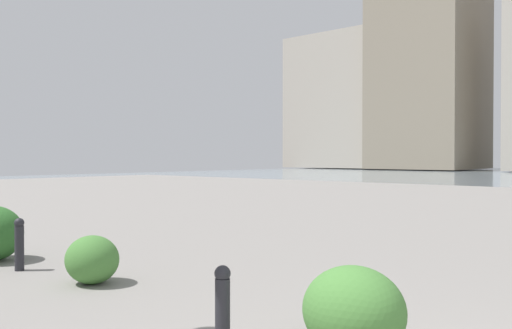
{
  "coord_description": "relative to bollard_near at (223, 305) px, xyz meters",
  "views": [
    {
      "loc": [
        -0.67,
        2.28,
        1.52
      ],
      "look_at": [
        7.18,
        -6.79,
        1.35
      ],
      "focal_mm": 37.37,
      "sensor_mm": 36.0,
      "label": 1
    }
  ],
  "objects": [
    {
      "name": "building_annex",
      "position": [
        25.38,
        -64.15,
        14.04
      ],
      "size": [
        11.77,
        13.8,
        28.79
      ],
      "color": "gray",
      "rests_on": "ground"
    },
    {
      "name": "building_highrise",
      "position": [
        36.91,
        -64.67,
        9.01
      ],
      "size": [
        16.42,
        12.42,
        18.72
      ],
      "color": "#B2A899",
      "rests_on": "ground"
    },
    {
      "name": "bollard_near",
      "position": [
        0.0,
        0.0,
        0.0
      ],
      "size": [
        0.13,
        0.13,
        0.67
      ],
      "color": "#232328",
      "rests_on": "ground"
    },
    {
      "name": "bollard_mid",
      "position": [
        4.1,
        -0.31,
        0.02
      ],
      "size": [
        0.13,
        0.13,
        0.7
      ],
      "color": "#232328",
      "rests_on": "ground"
    },
    {
      "name": "shrub_low",
      "position": [
        -0.85,
        -0.56,
        -0.0
      ],
      "size": [
        0.81,
        0.73,
        0.69
      ],
      "color": "#477F38",
      "rests_on": "ground"
    },
    {
      "name": "shrub_wide",
      "position": [
        2.71,
        -0.54,
        -0.06
      ],
      "size": [
        0.68,
        0.61,
        0.58
      ],
      "color": "#477F38",
      "rests_on": "ground"
    }
  ]
}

